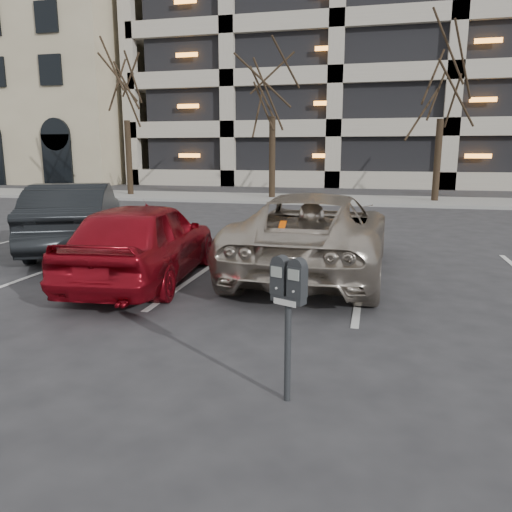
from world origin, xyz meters
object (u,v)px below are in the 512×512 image
(tree_a, at_px, (125,72))
(suv_silver, at_px, (315,233))
(tree_b, at_px, (273,63))
(parking_meter, at_px, (288,294))
(car_dark, at_px, (76,216))
(tree_c, at_px, (444,65))
(car_red, at_px, (144,241))

(tree_a, height_order, suv_silver, tree_a)
(tree_a, xyz_separation_m, tree_b, (7.00, 0.00, 0.11))
(parking_meter, distance_m, suv_silver, 4.80)
(tree_b, distance_m, suv_silver, 14.85)
(parking_meter, bearing_deg, car_dark, 159.14)
(tree_c, bearing_deg, car_dark, -125.08)
(tree_a, relative_size, car_dark, 1.78)
(car_dark, bearing_deg, tree_c, -149.23)
(tree_b, bearing_deg, car_dark, -98.22)
(parking_meter, height_order, suv_silver, suv_silver)
(tree_b, bearing_deg, suv_silver, -75.21)
(tree_a, relative_size, parking_meter, 6.36)
(tree_c, relative_size, suv_silver, 1.47)
(tree_c, distance_m, suv_silver, 14.72)
(tree_a, bearing_deg, car_dark, -67.53)
(suv_silver, bearing_deg, car_dark, -8.45)
(car_dark, bearing_deg, tree_a, -91.67)
(tree_b, height_order, suv_silver, tree_b)
(tree_b, relative_size, suv_silver, 1.56)
(tree_c, xyz_separation_m, suv_silver, (-3.44, -13.48, -4.82))
(parking_meter, height_order, car_dark, car_dark)
(tree_a, relative_size, suv_silver, 1.53)
(parking_meter, relative_size, suv_silver, 0.24)
(tree_b, bearing_deg, tree_a, 180.00)
(tree_a, xyz_separation_m, car_red, (7.90, -14.78, -5.05))
(parking_meter, distance_m, car_red, 4.60)
(tree_c, relative_size, car_red, 1.90)
(tree_a, height_order, parking_meter, tree_a)
(parking_meter, bearing_deg, tree_a, 144.96)
(tree_a, relative_size, car_red, 1.97)
(parking_meter, relative_size, car_red, 0.31)
(tree_c, relative_size, car_dark, 1.72)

